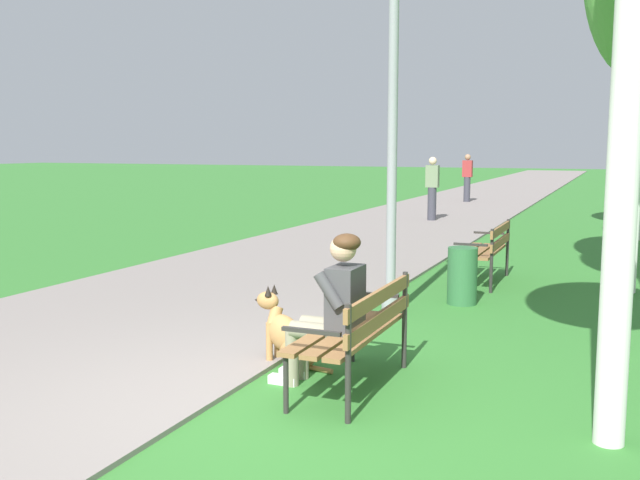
% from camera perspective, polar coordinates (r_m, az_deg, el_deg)
% --- Properties ---
extents(ground_plane, '(120.00, 120.00, 0.00)m').
position_cam_1_polar(ground_plane, '(5.45, -4.88, -13.25)').
color(ground_plane, '#33752D').
extents(paved_path, '(4.36, 60.00, 0.04)m').
position_cam_1_polar(paved_path, '(28.99, 13.18, 3.49)').
color(paved_path, gray).
rests_on(paved_path, ground).
extents(park_bench_near, '(0.55, 1.50, 0.85)m').
position_cam_1_polar(park_bench_near, '(5.72, 3.00, -6.86)').
color(park_bench_near, olive).
rests_on(park_bench_near, ground).
extents(park_bench_mid, '(0.55, 1.50, 0.85)m').
position_cam_1_polar(park_bench_mid, '(10.40, 13.09, -0.55)').
color(park_bench_mid, olive).
rests_on(park_bench_mid, ground).
extents(person_seated_on_near_bench, '(0.74, 0.49, 1.25)m').
position_cam_1_polar(person_seated_on_near_bench, '(5.74, 1.00, -5.08)').
color(person_seated_on_near_bench, gray).
rests_on(person_seated_on_near_bench, ground).
extents(dog_shepherd, '(0.83, 0.35, 0.71)m').
position_cam_1_polar(dog_shepherd, '(6.38, -2.44, -7.70)').
color(dog_shepherd, '#B27F47').
rests_on(dog_shepherd, ground).
extents(lamp_post_near, '(0.24, 0.24, 4.11)m').
position_cam_1_polar(lamp_post_near, '(8.07, 5.77, 8.87)').
color(lamp_post_near, gray).
rests_on(lamp_post_near, ground).
extents(litter_bin, '(0.36, 0.36, 0.70)m').
position_cam_1_polar(litter_bin, '(8.97, 11.20, -2.80)').
color(litter_bin, '#2D6638').
rests_on(litter_bin, ground).
extents(pedestrian_distant, '(0.32, 0.22, 1.65)m').
position_cam_1_polar(pedestrian_distant, '(18.59, 8.88, 4.03)').
color(pedestrian_distant, '#383842').
rests_on(pedestrian_distant, ground).
extents(pedestrian_further_distant, '(0.32, 0.22, 1.65)m').
position_cam_1_polar(pedestrian_further_distant, '(25.01, 11.58, 4.82)').
color(pedestrian_further_distant, '#383842').
rests_on(pedestrian_further_distant, ground).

